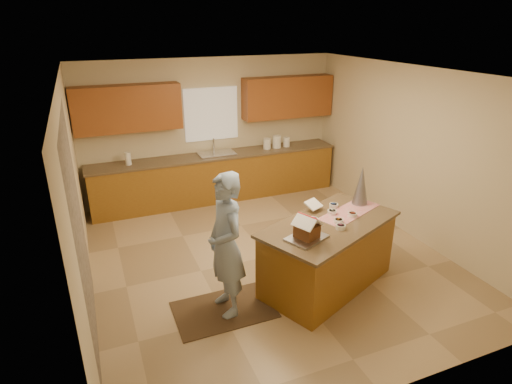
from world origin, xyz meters
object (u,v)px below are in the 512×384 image
island_base (328,255)px  gingerbread_house (307,229)px  boy (226,245)px  tinsel_tree (361,186)px

island_base → gingerbread_house: size_ratio=4.91×
boy → tinsel_tree: bearing=96.4°
boy → gingerbread_house: 0.97m
island_base → gingerbread_house: bearing=-174.8°
boy → gingerbread_house: size_ratio=4.82×
boy → island_base: bearing=86.9°
tinsel_tree → boy: 2.16m
island_base → tinsel_tree: 1.09m
gingerbread_house → boy: bearing=164.6°
island_base → tinsel_tree: bearing=3.7°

